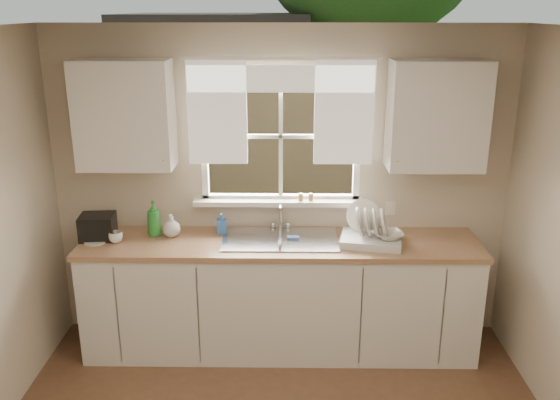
{
  "coord_description": "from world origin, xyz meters",
  "views": [
    {
      "loc": [
        0.06,
        -2.51,
        2.61
      ],
      "look_at": [
        0.0,
        1.65,
        1.25
      ],
      "focal_mm": 38.0,
      "sensor_mm": 36.0,
      "label": 1
    }
  ],
  "objects_px": {
    "soap_bottle_a": "(154,218)",
    "black_appliance": "(98,227)",
    "dish_rack": "(371,234)",
    "cup": "(116,237)"
  },
  "relations": [
    {
      "from": "cup",
      "to": "black_appliance",
      "type": "distance_m",
      "value": 0.18
    },
    {
      "from": "dish_rack",
      "to": "black_appliance",
      "type": "bearing_deg",
      "value": 178.05
    },
    {
      "from": "soap_bottle_a",
      "to": "cup",
      "type": "relative_size",
      "value": 2.64
    },
    {
      "from": "soap_bottle_a",
      "to": "black_appliance",
      "type": "distance_m",
      "value": 0.43
    },
    {
      "from": "soap_bottle_a",
      "to": "cup",
      "type": "distance_m",
      "value": 0.32
    },
    {
      "from": "dish_rack",
      "to": "soap_bottle_a",
      "type": "distance_m",
      "value": 1.67
    },
    {
      "from": "soap_bottle_a",
      "to": "black_appliance",
      "type": "xyz_separation_m",
      "value": [
        -0.42,
        -0.07,
        -0.05
      ]
    },
    {
      "from": "dish_rack",
      "to": "soap_bottle_a",
      "type": "xyz_separation_m",
      "value": [
        -1.66,
        0.14,
        0.07
      ]
    },
    {
      "from": "soap_bottle_a",
      "to": "black_appliance",
      "type": "bearing_deg",
      "value": 171.01
    },
    {
      "from": "dish_rack",
      "to": "cup",
      "type": "distance_m",
      "value": 1.93
    }
  ]
}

